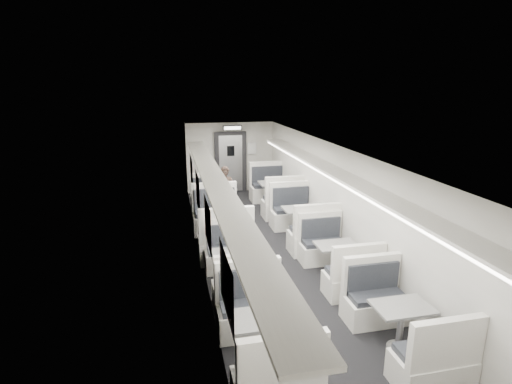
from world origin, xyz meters
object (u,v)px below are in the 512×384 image
vestibule_door (231,162)px  exit_sign (232,128)px  booth_right_a (275,195)px  passenger (225,192)px  booth_right_b (302,223)px  booth_right_c (336,260)px  booth_left_b (220,228)px  booth_right_d (400,327)px  booth_left_d (262,340)px  booth_left_c (234,269)px  booth_left_a (211,205)px

vestibule_door → exit_sign: exit_sign is taller
booth_right_a → vestibule_door: vestibule_door is taller
passenger → vestibule_door: vestibule_door is taller
booth_right_b → vestibule_door: vestibule_door is taller
booth_right_c → booth_left_b: bearing=133.6°
booth_left_b → exit_sign: 4.69m
booth_left_b → booth_right_d: size_ratio=1.18×
booth_right_a → booth_right_c: booth_right_a is taller
booth_right_c → passenger: size_ratio=1.34×
booth_left_b → booth_left_d: (0.00, -4.27, -0.05)m
booth_left_c → booth_right_c: booth_right_c is taller
booth_right_d → booth_right_a: bearing=90.0°
vestibule_door → passenger: bearing=-102.1°
booth_left_d → booth_left_b: bearing=90.0°
booth_left_a → booth_right_b: size_ratio=0.92×
booth_right_a → booth_right_d: 6.82m
booth_left_b → booth_left_a: bearing=90.0°
booth_left_d → booth_right_b: (2.00, 4.22, 0.03)m
booth_left_a → vestibule_door: 2.96m
booth_right_a → booth_right_d: size_ratio=1.18×
booth_left_a → booth_left_d: size_ratio=0.98×
booth_left_a → booth_right_a: bearing=13.5°
booth_left_a → booth_left_b: booth_left_b is taller
booth_left_d → booth_right_a: 7.01m
booth_right_a → booth_right_d: bearing=-90.0°
booth_right_d → passenger: passenger is taller
booth_left_c → booth_left_d: (0.00, -2.24, 0.02)m
booth_left_b → booth_right_c: 2.90m
booth_left_c → booth_right_b: size_ratio=0.88×
booth_left_c → booth_right_a: 4.91m
booth_left_d → booth_right_c: booth_left_d is taller
booth_right_d → exit_sign: size_ratio=3.19×
booth_right_c → passenger: passenger is taller
booth_left_b → booth_right_a: 3.17m
booth_right_a → booth_right_b: (0.00, -2.50, -0.02)m
booth_right_a → booth_right_b: 2.50m
booth_left_b → booth_right_c: size_ratio=1.19×
booth_right_d → passenger: (-1.58, 6.34, 0.38)m
booth_left_b → booth_left_c: (0.00, -2.03, -0.07)m
booth_right_c → booth_right_d: booth_right_d is taller
passenger → exit_sign: 2.76m
booth_right_b → booth_left_d: bearing=-115.4°
booth_right_d → exit_sign: (-1.00, 8.55, 1.93)m
booth_left_c → booth_right_a: (2.00, 4.48, 0.07)m
booth_left_c → booth_right_c: (2.00, -0.07, 0.00)m
booth_right_d → passenger: 6.54m
booth_right_b → vestibule_door: (-1.00, 4.72, 0.64)m
booth_left_a → exit_sign: bearing=65.7°
booth_left_b → vestibule_door: size_ratio=1.12×
booth_left_d → booth_right_d: (2.00, -0.10, -0.02)m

